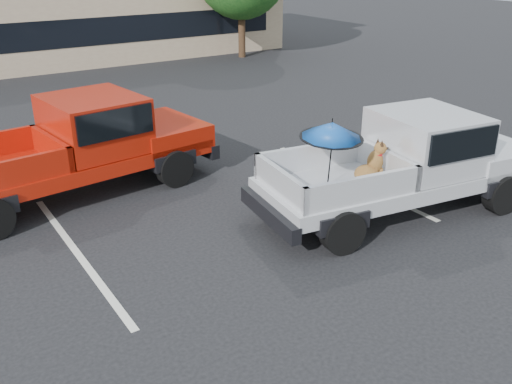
# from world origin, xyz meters

# --- Properties ---
(ground) EXTENTS (90.00, 90.00, 0.00)m
(ground) POSITION_xyz_m (0.00, 0.00, 0.00)
(ground) COLOR black
(ground) RESTS_ON ground
(stripe_left) EXTENTS (0.12, 5.00, 0.01)m
(stripe_left) POSITION_xyz_m (-3.00, 2.00, 0.00)
(stripe_left) COLOR silver
(stripe_left) RESTS_ON ground
(stripe_right) EXTENTS (0.12, 5.00, 0.01)m
(stripe_right) POSITION_xyz_m (3.00, 2.00, 0.00)
(stripe_right) COLOR silver
(stripe_right) RESTS_ON ground
(silver_pickup) EXTENTS (5.91, 2.73, 2.06)m
(silver_pickup) POSITION_xyz_m (2.98, 0.24, 1.05)
(silver_pickup) COLOR black
(silver_pickup) RESTS_ON ground
(red_pickup) EXTENTS (6.13, 2.73, 1.95)m
(red_pickup) POSITION_xyz_m (-1.86, 4.55, 1.07)
(red_pickup) COLOR black
(red_pickup) RESTS_ON ground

